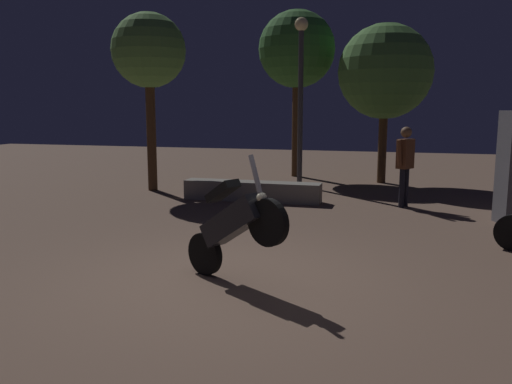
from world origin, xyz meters
TOP-DOWN VIEW (x-y plane):
  - ground_plane at (0.00, 0.00)m, footprint 40.00×40.00m
  - motorcycle_black_foreground at (0.12, -0.11)m, footprint 1.52×0.86m
  - person_rider_beside at (2.14, 5.70)m, footprint 0.42×0.62m
  - streetlamp_near at (-0.62, 8.13)m, footprint 0.36×0.36m
  - tree_left_bg at (-1.13, 10.16)m, footprint 2.32×2.32m
  - tree_center_bg at (-4.19, 6.40)m, footprint 1.87×1.87m
  - tree_right_bg at (1.53, 9.41)m, footprint 2.63×2.63m
  - planter_wall_low at (-1.26, 5.59)m, footprint 3.21×0.50m

SIDE VIEW (x-z plane):
  - ground_plane at x=0.00m, z-range 0.00..0.00m
  - planter_wall_low at x=-1.26m, z-range 0.00..0.45m
  - motorcycle_black_foreground at x=0.12m, z-range -0.07..1.56m
  - person_rider_beside at x=2.14m, z-range 0.18..1.92m
  - streetlamp_near at x=-0.62m, z-range 0.65..5.13m
  - tree_right_bg at x=1.53m, z-range 0.89..5.34m
  - tree_center_bg at x=-4.19m, z-range 1.26..5.77m
  - tree_left_bg at x=-1.13m, z-range 1.33..6.38m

